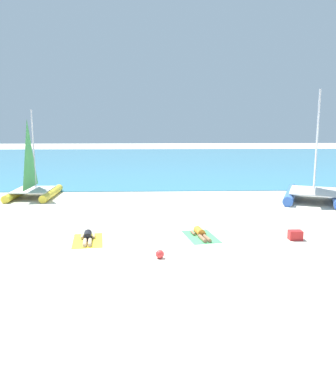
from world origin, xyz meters
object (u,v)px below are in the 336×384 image
object	(u,v)px
sunbather_left	(88,237)
sailboat_yellow	(33,185)
sunbather_right	(200,233)
cooler_box	(295,235)
towel_left	(88,241)
sailboat_blue	(314,185)
towel_right	(201,237)
beach_ball	(160,254)

from	to	relation	value
sunbather_left	sailboat_yellow	bearing A→B (deg)	110.17
sunbather_right	cooler_box	xyz separation A→B (m)	(3.58, -0.57, 0.05)
towel_left	sailboat_blue	bearing A→B (deg)	31.91
sunbather_left	towel_right	world-z (taller)	sunbather_left
sailboat_yellow	towel_right	xyz separation A→B (m)	(9.01, -8.50, -0.76)
beach_ball	cooler_box	distance (m)	5.55
sunbather_right	beach_ball	distance (m)	2.97
beach_ball	sailboat_blue	bearing A→B (deg)	46.19
sunbather_left	beach_ball	world-z (taller)	sunbather_left
sunbather_left	beach_ball	distance (m)	3.44
sailboat_blue	cooler_box	distance (m)	8.27
sailboat_blue	sunbather_left	xyz separation A→B (m)	(-11.61, -7.16, -0.80)
towel_right	sunbather_right	size ratio (longest dim) A/B	1.22
sailboat_yellow	towel_left	bearing A→B (deg)	-62.07
sailboat_blue	sunbather_left	world-z (taller)	sailboat_blue
beach_ball	cooler_box	bearing A→B (deg)	20.06
sailboat_blue	cooler_box	xyz separation A→B (m)	(-3.68, -7.37, -0.75)
sunbather_left	sunbather_right	xyz separation A→B (m)	(4.35, 0.36, 0.00)
towel_left	sunbather_right	xyz separation A→B (m)	(4.34, 0.43, 0.13)
sunbather_right	beach_ball	world-z (taller)	sunbather_right
sailboat_yellow	sunbather_left	xyz separation A→B (m)	(4.65, -8.80, -0.64)
towel_right	cooler_box	distance (m)	3.61
sunbather_left	cooler_box	bearing A→B (deg)	-9.20
sailboat_blue	towel_right	bearing A→B (deg)	-114.03
beach_ball	sunbather_left	bearing A→B (deg)	142.08
sunbather_left	beach_ball	xyz separation A→B (m)	(2.71, -2.11, 0.01)
sunbather_left	cooler_box	xyz separation A→B (m)	(7.93, -0.21, 0.05)
sailboat_yellow	towel_right	world-z (taller)	sailboat_yellow
sailboat_blue	sailboat_yellow	bearing A→B (deg)	-163.22
sailboat_yellow	cooler_box	bearing A→B (deg)	-35.40
sunbather_right	beach_ball	xyz separation A→B (m)	(-1.63, -2.48, 0.01)
beach_ball	towel_left	bearing A→B (deg)	142.87
sunbather_left	sunbather_right	distance (m)	4.36
sailboat_yellow	towel_right	size ratio (longest dim) A/B	2.71
towel_left	cooler_box	size ratio (longest dim) A/B	3.80
towel_left	sunbather_left	size ratio (longest dim) A/B	1.21
beach_ball	cooler_box	world-z (taller)	cooler_box
cooler_box	sunbather_left	bearing A→B (deg)	178.47
cooler_box	sailboat_yellow	bearing A→B (deg)	144.37
towel_left	sunbather_left	bearing A→B (deg)	97.67
towel_right	beach_ball	world-z (taller)	beach_ball
sailboat_yellow	towel_left	size ratio (longest dim) A/B	2.71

